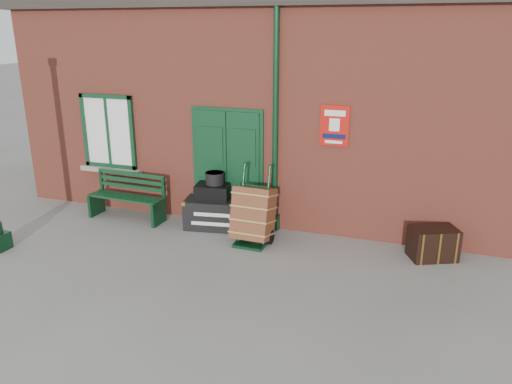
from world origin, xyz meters
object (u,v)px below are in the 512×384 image
at_px(bench, 128,195).
at_px(dark_trunk, 433,243).
at_px(houdini_trunk, 216,213).
at_px(porter_trolley, 253,214).

relative_size(bench, dark_trunk, 2.11).
bearing_deg(dark_trunk, bench, 155.80).
relative_size(houdini_trunk, porter_trolley, 0.83).
height_order(houdini_trunk, dark_trunk, houdini_trunk).
height_order(houdini_trunk, porter_trolley, porter_trolley).
distance_m(bench, houdini_trunk, 1.86).
height_order(bench, houdini_trunk, bench).
bearing_deg(porter_trolley, bench, 175.11).
xyz_separation_m(bench, dark_trunk, (5.79, 0.04, -0.21)).
bearing_deg(dark_trunk, porter_trolley, 162.28).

